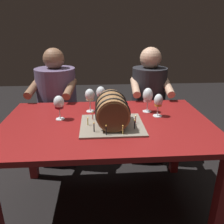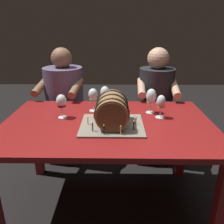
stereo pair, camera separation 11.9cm
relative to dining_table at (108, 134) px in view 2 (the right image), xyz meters
The scene contains 10 objects.
ground_plane 0.63m from the dining_table, ahead, with size 8.00×8.00×0.00m, color black.
dining_table is the anchor object (origin of this frame).
barrel_cake 0.21m from the dining_table, 63.09° to the right, with size 0.42×0.37×0.23m.
wine_glass_rose 0.44m from the dining_table, 30.04° to the left, with size 0.08×0.08×0.19m.
wine_glass_empty 0.40m from the dining_table, 95.37° to the left, with size 0.08×0.08×0.17m.
wine_glass_red 0.41m from the dining_table, 166.76° to the left, with size 0.07×0.07×0.18m.
wine_glass_white 0.34m from the dining_table, 118.02° to the left, with size 0.07×0.07×0.18m.
wine_glass_amber 0.45m from the dining_table, 13.16° to the left, with size 0.07×0.07×0.17m.
person_seated_left 0.84m from the dining_table, 122.90° to the left, with size 0.45×0.53×1.17m.
person_seated_right 0.84m from the dining_table, 57.12° to the left, with size 0.39×0.48×1.17m.
Camera 2 is at (0.05, -1.48, 1.36)m, focal length 36.77 mm.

